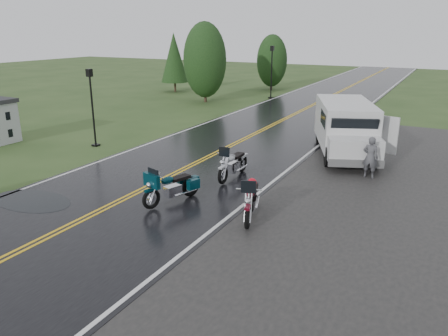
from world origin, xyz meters
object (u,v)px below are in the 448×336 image
Objects in this scene: motorcycle_silver at (223,168)px; person_at_van at (370,158)px; motorcycle_teal at (151,191)px; motorcycle_red at (248,208)px; lamp_post_near_left at (92,108)px; lamp_post_far_left at (271,72)px; van_white at (330,139)px.

motorcycle_silver is 5.68m from person_at_van.
motorcycle_red is at bearing 19.48° from motorcycle_teal.
lamp_post_near_left is 0.88× the size of lamp_post_far_left.
motorcycle_teal is 3.23m from motorcycle_silver.
motorcycle_silver is at bearing 40.64° from person_at_van.
van_white reaches higher than motorcycle_silver.
motorcycle_red is at bearing -52.28° from motorcycle_silver.
lamp_post_near_left is (-7.30, 5.21, 1.22)m from motorcycle_teal.
motorcycle_teal is (-3.28, -0.11, -0.03)m from motorcycle_red.
lamp_post_far_left is (1.77, 18.46, 0.25)m from lamp_post_near_left.
motorcycle_teal is 8.48m from person_at_van.
lamp_post_near_left reaches higher than van_white.
person_at_van is at bearing 35.59° from motorcycle_silver.
person_at_van is at bearing 5.65° from lamp_post_near_left.
lamp_post_near_left is at bearing 135.71° from motorcycle_red.
person_at_van is (5.47, 6.48, 0.15)m from motorcycle_teal.
lamp_post_far_left is at bearing 120.67° from motorcycle_teal.
van_white is 18.97m from lamp_post_far_left.
person_at_van reaches higher than motorcycle_red.
motorcycle_silver is 4.94m from van_white.
motorcycle_teal is 8.06m from van_white.
motorcycle_silver is 0.37× the size of van_white.
motorcycle_red is at bearing -69.48° from lamp_post_far_left.
van_white is 3.81× the size of person_at_van.
motorcycle_red is 1.05× the size of motorcycle_teal.
lamp_post_far_left is (-11.01, 17.20, 1.33)m from person_at_van.
person_at_van reaches higher than motorcycle_teal.
motorcycle_teal is at bearing 54.04° from person_at_van.
lamp_post_far_left is at bearing 106.58° from motorcycle_silver.
motorcycle_silver is at bearing 109.95° from motorcycle_red.
person_at_van is at bearing 52.43° from motorcycle_red.
motorcycle_silver is 1.43× the size of person_at_van.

